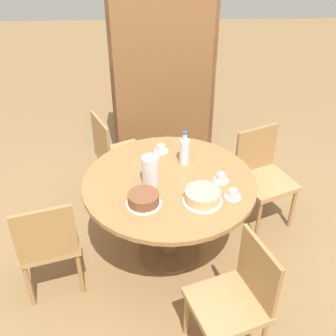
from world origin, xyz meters
TOP-DOWN VIEW (x-y plane):
  - ground_plane at (0.00, 0.00)m, footprint 14.00×14.00m
  - dining_table at (0.00, 0.00)m, footprint 1.28×1.28m
  - chair_a at (0.82, 0.43)m, footprint 0.55×0.55m
  - chair_b at (-0.46, 0.81)m, footprint 0.56×0.56m
  - chair_c at (-0.87, -0.32)m, footprint 0.52×0.52m
  - chair_d at (0.37, -0.85)m, footprint 0.54×0.54m
  - bookshelf at (-0.01, 1.44)m, footprint 1.01×0.28m
  - coffee_pot at (-0.14, -0.03)m, footprint 0.12×0.12m
  - water_bottle at (0.12, 0.23)m, footprint 0.08×0.08m
  - cake_main at (0.22, -0.25)m, footprint 0.27×0.27m
  - cake_second at (-0.18, -0.26)m, footprint 0.24×0.24m
  - cup_a at (-0.05, 0.40)m, footprint 0.12×0.12m
  - cup_b at (0.38, -0.02)m, footprint 0.12×0.12m
  - cup_c at (0.43, -0.21)m, footprint 0.12×0.12m

SIDE VIEW (x-z plane):
  - ground_plane at x=0.00m, z-range 0.00..0.00m
  - chair_a at x=0.82m, z-range 0.04..0.89m
  - chair_b at x=-0.46m, z-range 0.04..0.89m
  - chair_c at x=-0.87m, z-range 0.04..0.89m
  - chair_d at x=0.37m, z-range 0.04..0.89m
  - dining_table at x=0.00m, z-range 0.22..0.96m
  - cup_a at x=-0.05m, z-range 0.73..0.79m
  - cup_b at x=0.38m, z-range 0.73..0.79m
  - cup_c at x=0.43m, z-range 0.73..0.79m
  - cake_second at x=-0.18m, z-range 0.73..0.82m
  - cake_main at x=0.22m, z-range 0.73..0.83m
  - water_bottle at x=0.12m, z-range 0.71..0.99m
  - coffee_pot at x=-0.14m, z-range 0.73..0.99m
  - bookshelf at x=-0.01m, z-range -0.04..1.78m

